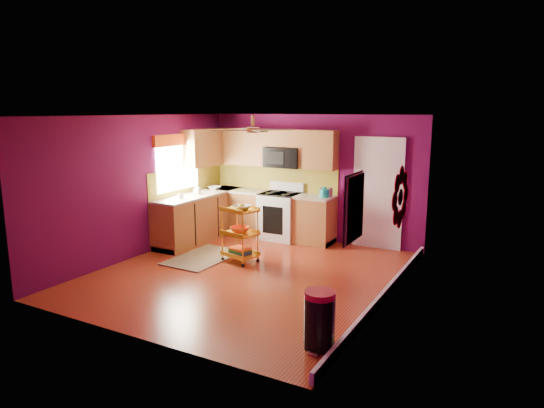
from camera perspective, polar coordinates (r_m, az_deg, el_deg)
The scene contains 18 objects.
ground at distance 7.86m, azimuth -2.89°, elevation -8.22°, with size 5.00×5.00×0.00m, color maroon.
room_envelope at distance 7.46m, azimuth -2.83°, elevation 3.67°, with size 4.54×5.04×2.52m.
lower_cabinets at distance 9.91m, azimuth -4.04°, elevation -1.54°, with size 2.81×2.31×0.94m.
electric_range at distance 9.80m, azimuth 1.00°, elevation -1.36°, with size 0.76×0.66×1.13m.
upper_cabinetry at distance 9.95m, azimuth -2.52°, elevation 6.49°, with size 2.80×2.30×1.26m.
left_window at distance 9.61m, azimuth -11.04°, elevation 5.76°, with size 0.08×1.35×1.08m.
panel_door at distance 9.27m, azimuth 12.34°, elevation 1.07°, with size 0.95×0.11×2.15m.
right_wall_art at distance 6.30m, azimuth 12.82°, elevation 0.28°, with size 0.04×2.74×1.04m.
ceiling_fan at distance 7.59m, azimuth -2.26°, elevation 8.78°, with size 1.01×1.01×0.26m.
shag_rug at distance 8.73m, azimuth -8.07°, elevation -6.24°, with size 0.86×1.41×0.02m, color black.
rolling_cart at distance 8.32m, azimuth -3.77°, elevation -3.27°, with size 0.66×0.55×1.04m.
trash_can at distance 5.47m, azimuth 5.60°, elevation -13.43°, with size 0.35×0.38×0.66m.
teal_kettle at distance 9.30m, azimuth 6.19°, elevation 1.29°, with size 0.18×0.18×0.21m.
toaster at distance 9.36m, azimuth 6.36°, elevation 1.40°, with size 0.22×0.15×0.18m, color beige.
soap_bottle_a at distance 9.69m, azimuth -8.73°, elevation 1.74°, with size 0.09×0.09×0.21m, color #EA3F72.
soap_bottle_b at distance 9.71m, azimuth -8.89°, elevation 1.65°, with size 0.13×0.13×0.17m, color white.
counter_dish at distance 10.28m, azimuth -6.74°, elevation 1.92°, with size 0.26×0.26×0.06m, color white.
counter_cup at distance 9.29m, azimuth -10.68°, elevation 0.91°, with size 0.11×0.11×0.09m, color white.
Camera 1 is at (3.91, -6.30, 2.59)m, focal length 32.00 mm.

